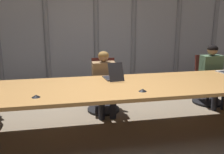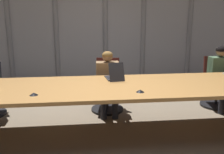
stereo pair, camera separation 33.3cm
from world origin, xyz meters
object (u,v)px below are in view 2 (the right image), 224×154
object	(u,v)px
laptop_left_mid	(114,76)
person_left_mid	(108,79)
person_center	(221,74)
office_chair_center	(216,88)
conference_mic_right_side	(34,94)
conference_mic_left_side	(140,91)
office_chair_left_mid	(107,91)

from	to	relation	value
laptop_left_mid	person_left_mid	xyz separation A→B (m)	(-0.06, 0.49, -0.17)
person_left_mid	person_center	size ratio (longest dim) A/B	0.95
office_chair_center	conference_mic_right_side	world-z (taller)	office_chair_center
conference_mic_left_side	person_center	bearing A→B (deg)	33.46
office_chair_center	person_center	bearing A→B (deg)	1.74
person_left_mid	conference_mic_left_side	distance (m)	1.24
person_center	person_left_mid	bearing A→B (deg)	-89.86
office_chair_left_mid	conference_mic_left_side	world-z (taller)	office_chair_left_mid
laptop_left_mid	conference_mic_left_side	xyz separation A→B (m)	(0.27, -0.70, -0.04)
office_chair_left_mid	person_left_mid	distance (m)	0.32
laptop_left_mid	office_chair_left_mid	xyz separation A→B (m)	(-0.05, 0.65, -0.45)
conference_mic_right_side	person_center	bearing A→B (deg)	20.13
office_chair_left_mid	person_left_mid	xyz separation A→B (m)	(-0.00, -0.16, 0.28)
conference_mic_left_side	conference_mic_right_side	size ratio (longest dim) A/B	1.00
person_center	office_chair_left_mid	bearing A→B (deg)	-94.15
person_left_mid	office_chair_center	bearing A→B (deg)	94.84
laptop_left_mid	office_chair_center	bearing A→B (deg)	-79.54
office_chair_center	conference_mic_right_side	distance (m)	3.51
office_chair_left_mid	conference_mic_left_side	size ratio (longest dim) A/B	8.72
person_left_mid	person_center	bearing A→B (deg)	90.74
conference_mic_right_side	office_chair_left_mid	bearing A→B (deg)	50.92
person_center	conference_mic_left_side	world-z (taller)	person_center
office_chair_left_mid	conference_mic_right_side	bearing A→B (deg)	-30.35
laptop_left_mid	person_center	distance (m)	2.14
office_chair_center	person_left_mid	world-z (taller)	person_left_mid
laptop_left_mid	person_left_mid	world-z (taller)	person_left_mid
conference_mic_left_side	conference_mic_right_side	world-z (taller)	same
laptop_left_mid	conference_mic_right_side	xyz separation A→B (m)	(-1.13, -0.68, -0.04)
laptop_left_mid	person_center	xyz separation A→B (m)	(2.08, 0.50, -0.13)
person_left_mid	office_chair_left_mid	bearing A→B (deg)	179.04
office_chair_left_mid	person_left_mid	size ratio (longest dim) A/B	0.86
office_chair_left_mid	person_left_mid	world-z (taller)	person_left_mid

